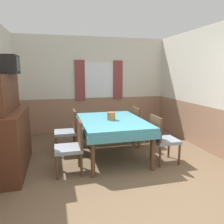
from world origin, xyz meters
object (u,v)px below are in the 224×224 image
at_px(dining_table, 112,125).
at_px(vase, 111,116).
at_px(chair_left_near, 72,145).
at_px(chair_right_far, 141,125).
at_px(sideboard, 10,130).
at_px(tv, 9,64).
at_px(chair_left_far, 68,130).
at_px(chair_right_near, 162,138).

distance_m(dining_table, vase, 0.18).
bearing_deg(chair_left_near, chair_right_far, -57.90).
relative_size(chair_right_far, sideboard, 0.54).
relative_size(chair_left_near, tv, 1.86).
bearing_deg(chair_right_far, vase, -57.52).
distance_m(sideboard, tv, 1.08).
bearing_deg(chair_left_far, chair_left_near, -180.00).
relative_size(chair_left_far, sideboard, 0.54).
distance_m(chair_left_near, tv, 1.66).
bearing_deg(chair_right_near, tv, -99.23).
bearing_deg(dining_table, vase, -136.21).
bearing_deg(dining_table, tv, -176.97).
height_order(dining_table, chair_right_far, chair_right_far).
distance_m(chair_right_near, chair_right_far, 1.02).
bearing_deg(chair_right_near, chair_left_far, -122.10).
bearing_deg(chair_right_far, chair_right_near, 0.00).
relative_size(chair_right_far, chair_left_far, 1.00).
bearing_deg(chair_right_far, dining_table, -57.90).
height_order(chair_left_far, vase, vase).
bearing_deg(chair_left_near, tv, 66.10).
bearing_deg(chair_right_far, sideboard, -75.69).
distance_m(chair_left_far, tv, 1.72).
height_order(sideboard, vase, sideboard).
xyz_separation_m(chair_right_far, tv, (-2.56, -0.60, 1.30)).
height_order(chair_right_near, tv, tv).
height_order(chair_right_near, sideboard, sideboard).
relative_size(dining_table, chair_right_near, 1.95).
distance_m(dining_table, chair_right_far, 0.97).
height_order(chair_left_far, tv, tv).
bearing_deg(chair_left_far, chair_right_far, -90.00).
height_order(chair_right_near, vase, vase).
xyz_separation_m(chair_left_far, tv, (-0.94, -0.60, 1.30)).
xyz_separation_m(chair_right_near, chair_left_near, (-1.62, 0.00, 0.00)).
bearing_deg(sideboard, tv, 51.08).
bearing_deg(vase, chair_right_far, 32.48).
relative_size(dining_table, chair_right_far, 1.95).
relative_size(chair_left_far, vase, 5.57).
relative_size(dining_table, vase, 10.84).
bearing_deg(chair_right_near, dining_table, -122.10).
xyz_separation_m(chair_right_far, sideboard, (-2.61, -0.67, 0.23)).
distance_m(chair_right_far, tv, 2.94).
bearing_deg(vase, chair_left_near, -148.29).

